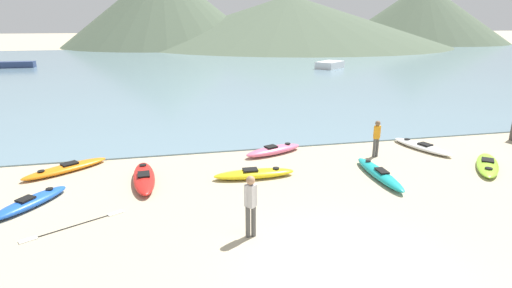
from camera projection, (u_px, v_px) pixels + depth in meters
The scene contains 18 objects.
ground_plane at pixel (350, 269), 9.23m from camera, with size 400.00×400.00×0.00m, color tan.
bay_water at pixel (198, 66), 50.45m from camera, with size 160.00×70.00×0.06m, color slate.
far_hill_left at pixel (164, 6), 90.56m from camera, with size 45.38×45.38×17.47m, color #4C5B47.
far_hill_midleft at pixel (289, 20), 94.92m from camera, with size 73.17×73.17×11.43m, color #4C5B47.
far_hill_midright at pixel (422, 13), 105.45m from camera, with size 43.40×43.40×15.14m, color #4C5B47.
kayak_on_sand_0 at pixel (379, 174), 14.57m from camera, with size 0.69×3.41×0.37m.
kayak_on_sand_1 at pixel (30, 202), 12.30m from camera, with size 2.07×2.55×0.34m.
kayak_on_sand_2 at pixel (254, 174), 14.58m from camera, with size 2.99×0.75×0.35m.
kayak_on_sand_3 at pixel (422, 146), 17.83m from camera, with size 1.62×3.09×0.30m.
kayak_on_sand_4 at pixel (144, 178), 14.16m from camera, with size 0.97×3.20×0.39m.
kayak_on_sand_5 at pixel (66, 168), 15.18m from camera, with size 3.02×2.41×0.31m.
kayak_on_sand_6 at pixel (487, 165), 15.54m from camera, with size 2.53×2.83×0.31m.
kayak_on_sand_7 at pixel (274, 150), 17.19m from camera, with size 2.82×1.63×0.38m.
person_near_foreground at pixel (251, 202), 10.36m from camera, with size 0.35×0.31×1.73m.
person_near_waterline at pixel (377, 136), 16.64m from camera, with size 0.32×0.27×1.56m.
moored_boat_1 at pixel (330, 65), 47.89m from camera, with size 4.17×4.04×0.80m.
moored_boat_2 at pixel (11, 65), 48.38m from camera, with size 5.35×1.33×0.73m.
loose_paddle at pixel (75, 226), 11.16m from camera, with size 2.54×1.47×0.03m.
Camera 1 is at (-3.84, -7.30, 5.50)m, focal length 28.00 mm.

